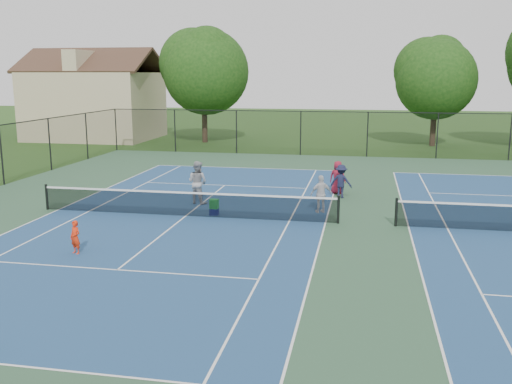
% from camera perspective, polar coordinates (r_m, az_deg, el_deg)
% --- Properties ---
extents(ground, '(140.00, 140.00, 0.00)m').
position_cam_1_polar(ground, '(21.59, 10.99, -3.25)').
color(ground, '#234716').
rests_on(ground, ground).
extents(court_pad, '(36.00, 36.00, 0.01)m').
position_cam_1_polar(court_pad, '(21.59, 10.99, -3.24)').
color(court_pad, '#31583D').
rests_on(court_pad, ground).
extents(tennis_court_left, '(12.00, 23.83, 1.07)m').
position_cam_1_polar(tennis_court_left, '(22.61, -7.04, -2.18)').
color(tennis_court_left, navy).
rests_on(tennis_court_left, ground).
extents(perimeter_fence, '(36.08, 36.08, 3.02)m').
position_cam_1_polar(perimeter_fence, '(21.23, 11.15, 0.93)').
color(perimeter_fence, black).
rests_on(perimeter_fence, ground).
extents(tree_back_a, '(6.80, 6.80, 9.15)m').
position_cam_1_polar(tree_back_a, '(46.66, -5.25, 12.36)').
color(tree_back_a, '#2D2116').
rests_on(tree_back_a, ground).
extents(tree_back_c, '(6.00, 6.00, 8.40)m').
position_cam_1_polar(tree_back_c, '(46.16, 17.60, 11.19)').
color(tree_back_c, '#2D2116').
rests_on(tree_back_c, ground).
extents(clapboard_house, '(10.80, 8.10, 7.65)m').
position_cam_1_polar(clapboard_house, '(51.28, -15.81, 8.62)').
color(clapboard_house, tan).
rests_on(clapboard_house, ground).
extents(child_player, '(0.45, 0.38, 1.06)m').
position_cam_1_polar(child_player, '(18.60, -17.62, -4.34)').
color(child_player, '#F43010').
rests_on(child_player, ground).
extents(instructor, '(1.08, 0.95, 1.85)m').
position_cam_1_polar(instructor, '(24.61, -5.86, 0.96)').
color(instructor, '#9A9A9C').
rests_on(instructor, ground).
extents(bystander_a, '(0.98, 0.73, 1.54)m').
position_cam_1_polar(bystander_a, '(23.00, 6.53, -0.21)').
color(bystander_a, silver).
rests_on(bystander_a, ground).
extents(bystander_b, '(1.08, 0.78, 1.51)m').
position_cam_1_polar(bystander_b, '(25.93, 8.52, 1.06)').
color(bystander_b, '#191C37').
rests_on(bystander_b, ground).
extents(bystander_c, '(0.83, 0.62, 1.54)m').
position_cam_1_polar(bystander_c, '(26.81, 8.16, 1.46)').
color(bystander_c, maroon).
rests_on(bystander_c, ground).
extents(ball_crate, '(0.37, 0.31, 0.27)m').
position_cam_1_polar(ball_crate, '(22.68, -4.20, -1.98)').
color(ball_crate, navy).
rests_on(ball_crate, ground).
extents(ball_hopper, '(0.34, 0.28, 0.37)m').
position_cam_1_polar(ball_hopper, '(22.60, -4.21, -1.19)').
color(ball_hopper, green).
rests_on(ball_hopper, ball_crate).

